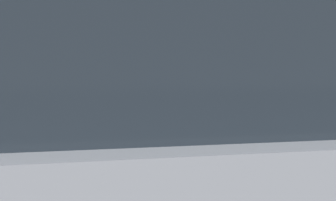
% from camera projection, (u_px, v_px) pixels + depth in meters
% --- Properties ---
extents(parking_meter, '(0.19, 0.20, 1.44)m').
position_uv_depth(parking_meter, '(110.00, 80.00, 3.34)').
color(parking_meter, slate).
rests_on(parking_meter, sidewalk_curb).
extents(pedestrian_at_meter, '(0.59, 0.52, 1.60)m').
position_uv_depth(pedestrian_at_meter, '(191.00, 106.00, 3.48)').
color(pedestrian_at_meter, brown).
rests_on(pedestrian_at_meter, sidewalk_curb).
extents(parked_sedan_gray, '(4.61, 1.83, 1.76)m').
position_uv_depth(parked_sedan_gray, '(255.00, 186.00, 1.66)').
color(parked_sedan_gray, slate).
rests_on(parked_sedan_gray, ground).
extents(background_railing, '(24.06, 0.06, 1.17)m').
position_uv_depth(background_railing, '(42.00, 102.00, 5.62)').
color(background_railing, gray).
rests_on(background_railing, sidewalk_curb).
extents(backdrop_wall, '(32.00, 0.50, 3.16)m').
position_uv_depth(backdrop_wall, '(30.00, 58.00, 8.11)').
color(backdrop_wall, '#ADA38E').
rests_on(backdrop_wall, ground).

